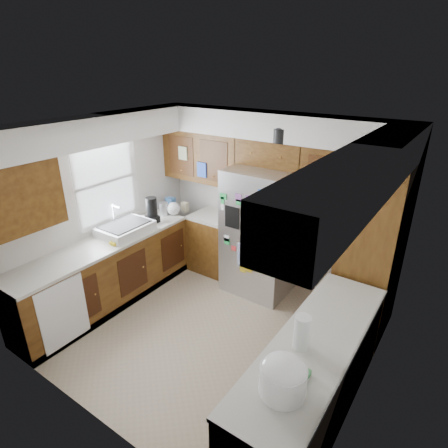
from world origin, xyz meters
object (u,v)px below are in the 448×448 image
at_px(pantry, 371,251).
at_px(rice_cooker, 283,376).
at_px(fridge, 260,232).
at_px(paper_towel, 302,332).

xyz_separation_m(pantry, rice_cooker, (-0.00, -2.28, -0.00)).
distance_m(pantry, fridge, 1.51).
height_order(fridge, paper_towel, fridge).
xyz_separation_m(pantry, fridge, (-1.50, 0.05, -0.17)).
bearing_deg(fridge, rice_cooker, -57.23).
distance_m(pantry, rice_cooker, 2.28).
bearing_deg(paper_towel, fridge, 127.86).
bearing_deg(pantry, rice_cooker, -90.01).
height_order(pantry, paper_towel, pantry).
bearing_deg(fridge, pantry, -2.06).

